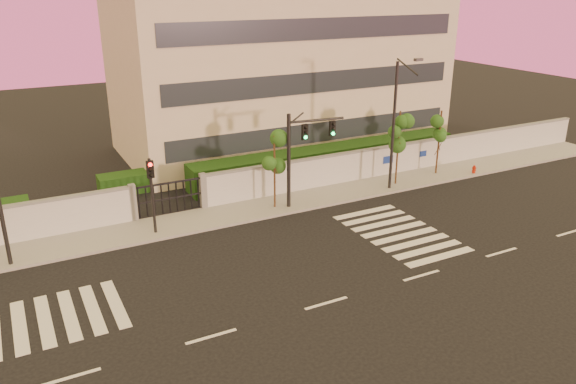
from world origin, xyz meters
name	(u,v)px	position (x,y,z in m)	size (l,w,h in m)	color
ground	(326,303)	(0.00, 0.00, 0.00)	(120.00, 120.00, 0.00)	black
sidewalk	(230,214)	(0.00, 10.50, 0.07)	(60.00, 3.00, 0.15)	gray
perimeter_wall	(221,189)	(0.10, 12.00, 1.07)	(60.00, 0.36, 2.20)	#B5B8BD
hedge_row	(221,177)	(1.17, 14.74, 0.82)	(41.00, 4.25, 1.80)	#163610
institutional_building	(280,69)	(9.00, 21.99, 6.16)	(24.40, 12.40, 12.25)	beige
road_markings	(254,272)	(-1.58, 3.76, 0.01)	(57.00, 7.62, 0.02)	silver
street_tree_d	(275,156)	(2.68, 10.16, 3.23)	(1.35, 1.08, 4.40)	#382314
street_tree_e	(399,131)	(11.39, 10.14, 3.61)	(1.38, 1.10, 4.91)	#382314
street_tree_f	(440,128)	(15.16, 10.57, 3.28)	(1.45, 1.15, 4.46)	#382314
traffic_signal_main	(300,149)	(4.11, 9.81, 3.55)	(3.54, 0.58, 5.61)	black
traffic_signal_secondary	(152,187)	(-4.43, 9.84, 2.64)	(0.32, 0.33, 4.16)	black
streetlight_east	(396,120)	(10.52, 9.48, 4.54)	(0.50, 2.02, 8.41)	black
fire_hydrant	(474,170)	(17.42, 9.34, 0.35)	(0.28, 0.26, 0.71)	#AB1F0B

